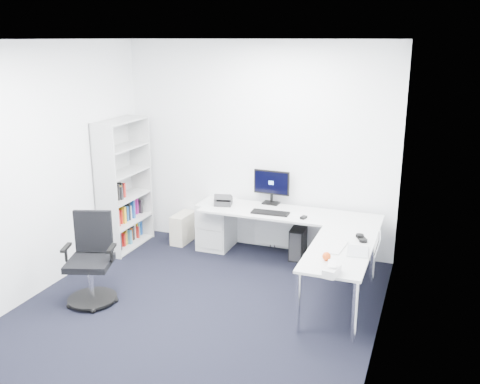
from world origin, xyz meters
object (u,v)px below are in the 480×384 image
(monitor, at_px, (271,187))
(bookshelf, at_px, (124,185))
(task_chair, at_px, (89,261))
(l_desk, at_px, (282,246))
(laptop, at_px, (358,242))

(monitor, bearing_deg, bookshelf, -161.53)
(task_chair, distance_m, monitor, 2.48)
(bookshelf, distance_m, task_chair, 1.64)
(l_desk, xyz_separation_m, bookshelf, (-2.17, 0.05, 0.54))
(laptop, bearing_deg, bookshelf, 160.80)
(l_desk, height_order, task_chair, task_chair)
(l_desk, distance_m, task_chair, 2.22)
(bookshelf, bearing_deg, l_desk, -1.32)
(l_desk, distance_m, bookshelf, 2.24)
(bookshelf, height_order, laptop, bookshelf)
(monitor, height_order, laptop, monitor)
(monitor, bearing_deg, task_chair, -120.80)
(laptop, bearing_deg, task_chair, -169.60)
(task_chair, distance_m, laptop, 2.77)
(task_chair, bearing_deg, laptop, -1.79)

